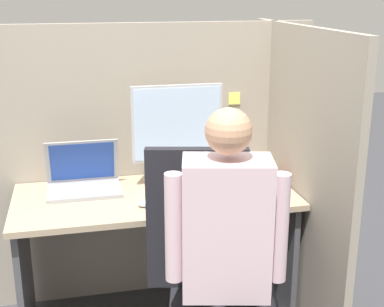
% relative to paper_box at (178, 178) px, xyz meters
% --- Properties ---
extents(cubicle_panel_back, '(1.91, 0.05, 1.55)m').
position_rel_paper_box_xyz_m(cubicle_panel_back, '(-0.14, 0.23, 0.01)').
color(cubicle_panel_back, gray).
rests_on(cubicle_panel_back, ground).
extents(cubicle_panel_right, '(0.04, 1.24, 1.55)m').
position_rel_paper_box_xyz_m(cubicle_panel_right, '(0.59, -0.17, 0.01)').
color(cubicle_panel_right, gray).
rests_on(cubicle_panel_right, ground).
extents(desk, '(1.41, 0.62, 0.73)m').
position_rel_paper_box_xyz_m(desk, '(-0.14, -0.11, -0.22)').
color(desk, tan).
rests_on(desk, ground).
extents(paper_box, '(0.29, 0.26, 0.08)m').
position_rel_paper_box_xyz_m(paper_box, '(0.00, 0.00, 0.00)').
color(paper_box, white).
rests_on(paper_box, desk).
extents(monitor, '(0.47, 0.23, 0.45)m').
position_rel_paper_box_xyz_m(monitor, '(-0.00, 0.00, 0.26)').
color(monitor, '#B2B2B7').
rests_on(monitor, paper_box).
extents(laptop, '(0.37, 0.25, 0.26)m').
position_rel_paper_box_xyz_m(laptop, '(-0.49, 0.02, 0.01)').
color(laptop, '#99999E').
rests_on(laptop, desk).
extents(mouse, '(0.07, 0.05, 0.03)m').
position_rel_paper_box_xyz_m(mouse, '(-0.21, -0.26, -0.02)').
color(mouse, silver).
rests_on(mouse, desk).
extents(stapler, '(0.04, 0.16, 0.04)m').
position_rel_paper_box_xyz_m(stapler, '(0.51, -0.09, -0.02)').
color(stapler, '#A31919').
rests_on(stapler, desk).
extents(carrot_toy, '(0.04, 0.12, 0.04)m').
position_rel_paper_box_xyz_m(carrot_toy, '(-0.12, -0.30, -0.02)').
color(carrot_toy, orange).
rests_on(carrot_toy, desk).
extents(office_chair, '(0.55, 0.61, 1.08)m').
position_rel_paper_box_xyz_m(office_chair, '(0.01, -0.67, -0.23)').
color(office_chair, black).
rests_on(office_chair, ground).
extents(person, '(0.47, 0.50, 1.31)m').
position_rel_paper_box_xyz_m(person, '(0.05, -0.84, -0.02)').
color(person, black).
rests_on(person, ground).
extents(coffee_mug, '(0.08, 0.08, 0.10)m').
position_rel_paper_box_xyz_m(coffee_mug, '(0.35, 0.01, 0.01)').
color(coffee_mug, white).
rests_on(coffee_mug, desk).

